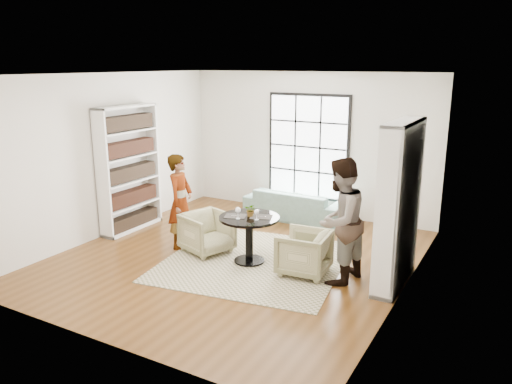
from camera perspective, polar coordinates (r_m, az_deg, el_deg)
The scene contains 16 objects.
ground at distance 8.45m, azimuth -2.33°, elevation -7.47°, with size 6.00×6.00×0.00m, color #5B3615.
room_shell at distance 8.52m, azimuth -0.52°, elevation 1.59°, with size 6.00×6.01×6.00m.
rug at distance 8.27m, azimuth -0.24°, elevation -7.93°, with size 2.81×2.81×0.01m, color tan.
pedestal_table at distance 8.06m, azimuth -0.78°, elevation -4.29°, with size 0.98×0.98×0.78m.
sofa at distance 10.42m, azimuth 4.52°, elevation -1.43°, with size 2.09×0.82×0.61m, color gray.
armchair_left at distance 8.61m, azimuth -5.60°, elevation -4.64°, with size 0.74×0.76×0.69m, color tan.
armchair_right at distance 7.75m, azimuth 5.49°, elevation -6.91°, with size 0.73×0.75×0.68m, color tan.
person_left at distance 8.78m, azimuth -8.64°, elevation -1.06°, with size 0.61×0.40×1.66m, color gray.
person_right at distance 7.37m, azimuth 9.53°, elevation -3.31°, with size 0.91×0.71×1.87m, color gray.
placemat_left at distance 8.02m, azimuth -2.37°, elevation -2.77°, with size 0.34×0.26×0.01m, color black.
placemat_right at distance 7.98m, azimuth 0.61°, elevation -2.86°, with size 0.34×0.26×0.01m, color black.
cutlery_left at distance 8.02m, azimuth -2.37°, elevation -2.72°, with size 0.14×0.22×0.01m, color silver, non-canonical shape.
cutlery_right at distance 7.97m, azimuth 0.61°, elevation -2.81°, with size 0.14×0.22×0.01m, color silver, non-canonical shape.
wine_glass_left at distance 7.86m, azimuth -2.07°, elevation -2.12°, with size 0.09×0.09×0.19m.
wine_glass_right at distance 7.80m, azimuth 0.08°, elevation -2.33°, with size 0.08×0.08×0.17m.
flower_centerpiece at distance 7.98m, azimuth -0.59°, elevation -2.06°, with size 0.19×0.17×0.21m, color gray.
Camera 1 is at (4.10, -6.68, 3.17)m, focal length 35.00 mm.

